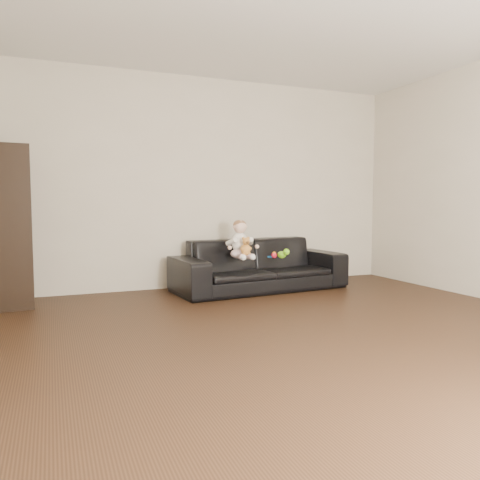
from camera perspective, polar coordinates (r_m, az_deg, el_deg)
name	(u,v)px	position (r m, az deg, el deg)	size (l,w,h in m)	color
floor	(330,345)	(3.59, 10.89, -12.48)	(5.50, 5.50, 0.00)	#311E11
wall_back	(211,183)	(5.94, -3.61, 6.91)	(5.00, 5.00, 0.00)	beige
sofa	(259,265)	(5.68, 2.39, -3.02)	(2.09, 0.82, 0.61)	black
cabinet	(8,227)	(5.25, -26.39, 1.44)	(0.40, 0.56, 1.62)	black
shelf_item	(9,191)	(5.24, -26.30, 5.43)	(0.18, 0.25, 0.28)	silver
baby	(240,242)	(5.43, 0.05, -0.22)	(0.30, 0.38, 0.45)	silver
teddy_bear	(246,246)	(5.31, 0.71, -0.79)	(0.13, 0.13, 0.21)	#C58238
toy_green	(282,255)	(5.53, 5.12, -1.80)	(0.10, 0.12, 0.09)	#6DC617
toy_rattle	(274,255)	(5.53, 4.18, -1.87)	(0.07, 0.07, 0.07)	red
toy_blue_disc	(272,257)	(5.62, 3.87, -2.05)	(0.10, 0.10, 0.01)	blue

